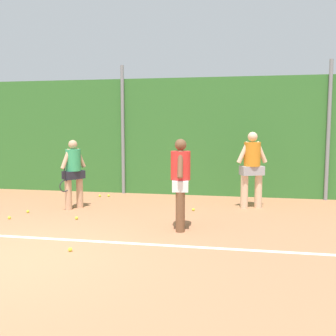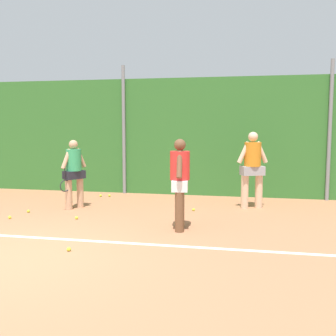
% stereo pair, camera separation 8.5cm
% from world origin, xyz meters
% --- Properties ---
extents(ground_plane, '(30.12, 30.12, 0.00)m').
position_xyz_m(ground_plane, '(0.00, 1.75, 0.00)').
color(ground_plane, '#B2704C').
extents(hedge_fence_backdrop, '(19.58, 0.25, 3.32)m').
position_xyz_m(hedge_fence_backdrop, '(0.00, 5.97, 1.66)').
color(hedge_fence_backdrop, '#33702D').
rests_on(hedge_fence_backdrop, ground_plane).
extents(fence_post_center, '(0.10, 0.10, 3.70)m').
position_xyz_m(fence_post_center, '(0.00, 5.79, 1.85)').
color(fence_post_center, gray).
rests_on(fence_post_center, ground_plane).
extents(fence_post_right, '(0.10, 0.10, 3.70)m').
position_xyz_m(fence_post_right, '(5.65, 5.79, 1.85)').
color(fence_post_right, gray).
rests_on(fence_post_right, ground_plane).
extents(court_baseline_paint, '(14.31, 0.10, 0.01)m').
position_xyz_m(court_baseline_paint, '(0.00, 1.05, 0.00)').
color(court_baseline_paint, white).
rests_on(court_baseline_paint, ground_plane).
extents(player_foreground_near, '(0.37, 0.79, 1.74)m').
position_xyz_m(player_foreground_near, '(2.27, 2.11, 0.97)').
color(player_foreground_near, brown).
rests_on(player_foreground_near, ground_plane).
extents(player_midcourt, '(0.49, 0.70, 1.65)m').
position_xyz_m(player_midcourt, '(-0.53, 3.51, 0.92)').
color(player_midcourt, tan).
rests_on(player_midcourt, ground_plane).
extents(player_backcourt_far, '(0.73, 0.49, 1.84)m').
position_xyz_m(player_backcourt_far, '(3.65, 4.38, 1.03)').
color(player_backcourt_far, beige).
rests_on(player_backcourt_far, ground_plane).
extents(tennis_ball_0, '(0.07, 0.07, 0.07)m').
position_xyz_m(tennis_ball_0, '(-0.48, 5.09, 0.03)').
color(tennis_ball_0, '#CCDB33').
rests_on(tennis_ball_0, ground_plane).
extents(tennis_ball_1, '(0.07, 0.07, 0.07)m').
position_xyz_m(tennis_ball_1, '(2.32, 3.78, 0.03)').
color(tennis_ball_1, '#CCDB33').
rests_on(tennis_ball_1, ground_plane).
extents(tennis_ball_3, '(0.07, 0.07, 0.07)m').
position_xyz_m(tennis_ball_3, '(-0.24, 5.15, 0.03)').
color(tennis_ball_3, '#CCDB33').
rests_on(tennis_ball_3, ground_plane).
extents(tennis_ball_4, '(0.07, 0.07, 0.07)m').
position_xyz_m(tennis_ball_4, '(-1.44, 2.24, 0.03)').
color(tennis_ball_4, '#CCDB33').
rests_on(tennis_ball_4, ground_plane).
extents(tennis_ball_5, '(0.07, 0.07, 0.07)m').
position_xyz_m(tennis_ball_5, '(-0.02, 2.48, 0.03)').
color(tennis_ball_5, '#CCDB33').
rests_on(tennis_ball_5, ground_plane).
extents(tennis_ball_6, '(0.07, 0.07, 0.07)m').
position_xyz_m(tennis_ball_6, '(0.76, 0.47, 0.03)').
color(tennis_ball_6, '#CCDB33').
rests_on(tennis_ball_6, ground_plane).
extents(tennis_ball_8, '(0.07, 0.07, 0.07)m').
position_xyz_m(tennis_ball_8, '(-1.38, 2.87, 0.03)').
color(tennis_ball_8, '#CCDB33').
rests_on(tennis_ball_8, ground_plane).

